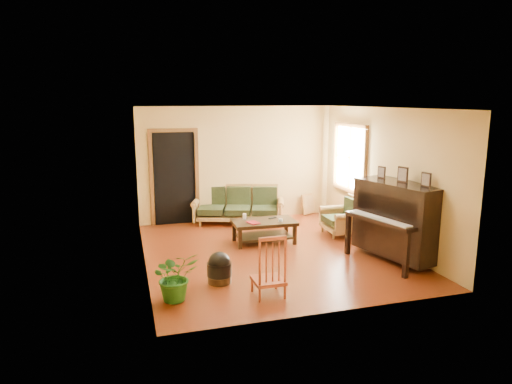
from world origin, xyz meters
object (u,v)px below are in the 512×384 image
object	(u,v)px
footstool	(219,271)
coffee_table	(264,232)
armchair	(341,216)
red_chair	(268,265)
potted_plant	(175,276)
ceramic_crock	(323,211)
sofa	(238,205)
piano	(398,222)

from	to	relation	value
footstool	coffee_table	bearing A→B (deg)	53.90
armchair	red_chair	bearing A→B (deg)	-133.49
potted_plant	red_chair	bearing A→B (deg)	-9.68
armchair	ceramic_crock	size ratio (longest dim) A/B	3.46
sofa	coffee_table	size ratio (longest dim) A/B	1.63
piano	ceramic_crock	distance (m)	3.20
piano	ceramic_crock	xyz separation A→B (m)	(0.06, 3.15, -0.57)
coffee_table	ceramic_crock	world-z (taller)	coffee_table
coffee_table	piano	distance (m)	2.52
coffee_table	red_chair	xyz separation A→B (m)	(-0.67, -2.35, 0.24)
sofa	coffee_table	xyz separation A→B (m)	(0.14, -1.51, -0.20)
sofa	piano	distance (m)	3.71
sofa	red_chair	distance (m)	3.89
footstool	ceramic_crock	size ratio (longest dim) A/B	1.65
sofa	armchair	xyz separation A→B (m)	(1.82, -1.42, -0.03)
sofa	red_chair	world-z (taller)	red_chair
coffee_table	piano	world-z (taller)	piano
ceramic_crock	potted_plant	size ratio (longest dim) A/B	0.33
ceramic_crock	potted_plant	distance (m)	5.40
footstool	red_chair	world-z (taller)	red_chair
sofa	armchair	bearing A→B (deg)	-19.35
red_chair	potted_plant	bearing A→B (deg)	169.83
footstool	ceramic_crock	bearing A→B (deg)	45.59
sofa	potted_plant	bearing A→B (deg)	-97.92
sofa	footstool	xyz separation A→B (m)	(-1.10, -3.21, -0.24)
armchair	piano	distance (m)	1.70
footstool	ceramic_crock	xyz separation A→B (m)	(3.21, 3.28, -0.07)
footstool	ceramic_crock	distance (m)	4.59
piano	potted_plant	xyz separation A→B (m)	(-3.86, -0.56, -0.33)
piano	footstool	distance (m)	3.20
red_chair	potted_plant	world-z (taller)	red_chair
footstool	potted_plant	xyz separation A→B (m)	(-0.71, -0.43, 0.17)
armchair	potted_plant	bearing A→B (deg)	-148.12
red_chair	coffee_table	bearing A→B (deg)	73.62
piano	red_chair	world-z (taller)	piano
armchair	footstool	bearing A→B (deg)	-148.05
sofa	footstool	bearing A→B (deg)	-90.42
potted_plant	ceramic_crock	bearing A→B (deg)	43.40
sofa	piano	xyz separation A→B (m)	(2.05, -3.08, 0.26)
footstool	red_chair	distance (m)	0.91
piano	ceramic_crock	world-z (taller)	piano
ceramic_crock	potted_plant	xyz separation A→B (m)	(-3.92, -3.71, 0.24)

